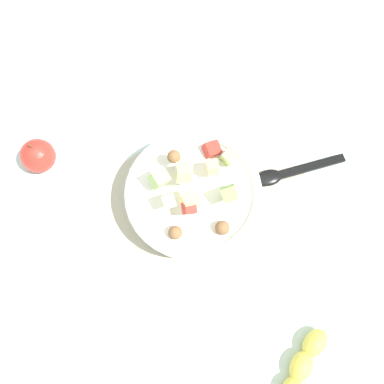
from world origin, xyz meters
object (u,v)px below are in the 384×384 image
at_px(serving_spoon, 286,173).
at_px(whole_apple, 38,156).
at_px(salad_bowl, 192,193).
at_px(banana_whole, 303,367).

distance_m(serving_spoon, whole_apple, 0.51).
height_order(salad_bowl, serving_spoon, salad_bowl).
xyz_separation_m(salad_bowl, serving_spoon, (-0.19, 0.07, -0.03)).
bearing_deg(whole_apple, salad_bowl, 128.57).
height_order(serving_spoon, banana_whole, banana_whole).
relative_size(whole_apple, banana_whole, 0.55).
height_order(salad_bowl, banana_whole, salad_bowl).
relative_size(salad_bowl, banana_whole, 1.77).
distance_m(salad_bowl, serving_spoon, 0.21).
height_order(serving_spoon, whole_apple, whole_apple).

